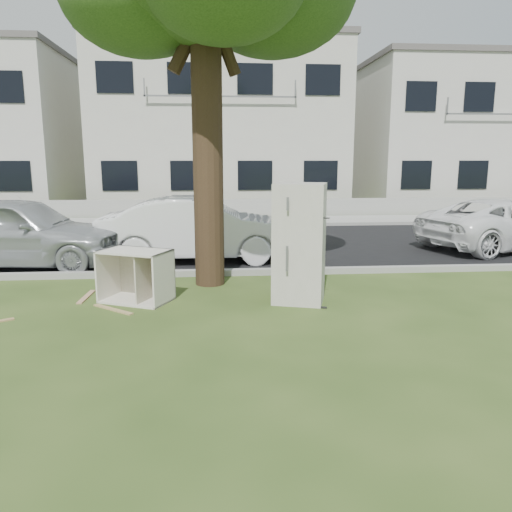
{
  "coord_description": "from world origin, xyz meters",
  "views": [
    {
      "loc": [
        -0.28,
        -7.32,
        2.33
      ],
      "look_at": [
        0.37,
        0.6,
        0.75
      ],
      "focal_mm": 35.0,
      "sensor_mm": 36.0,
      "label": 1
    }
  ],
  "objects": [
    {
      "name": "cabinet",
      "position": [
        -1.6,
        0.74,
        0.42
      ],
      "size": [
        1.27,
        1.06,
        0.85
      ],
      "primitive_type": "cube",
      "rotation": [
        0.0,
        0.0,
        -0.43
      ],
      "color": "white",
      "rests_on": "ground"
    },
    {
      "name": "plank_c",
      "position": [
        -2.48,
        1.03,
        0.01
      ],
      "size": [
        0.13,
        0.81,
        0.02
      ],
      "primitive_type": "cube",
      "rotation": [
        0.0,
        0.0,
        1.52
      ],
      "color": "tan",
      "rests_on": "ground"
    },
    {
      "name": "townhouse_right",
      "position": [
        12.0,
        17.5,
        3.42
      ],
      "size": [
        10.2,
        8.16,
        6.84
      ],
      "color": "beige",
      "rests_on": "ground"
    },
    {
      "name": "car_center",
      "position": [
        -0.67,
        3.98,
        0.72
      ],
      "size": [
        4.42,
        1.59,
        1.45
      ],
      "primitive_type": "imported",
      "rotation": [
        0.0,
        0.0,
        1.56
      ],
      "color": "white",
      "rests_on": "ground"
    },
    {
      "name": "plank_b",
      "position": [
        -1.89,
        0.26,
        0.01
      ],
      "size": [
        0.71,
        0.62,
        0.02
      ],
      "primitive_type": "cube",
      "rotation": [
        0.0,
        0.0,
        -0.7
      ],
      "color": "tan",
      "rests_on": "ground"
    },
    {
      "name": "kerb_near",
      "position": [
        0.0,
        2.45,
        0.0
      ],
      "size": [
        120.0,
        0.18,
        0.12
      ],
      "primitive_type": "cube",
      "color": "gray",
      "rests_on": "ground"
    },
    {
      "name": "townhouse_center",
      "position": [
        0.0,
        17.5,
        3.72
      ],
      "size": [
        11.22,
        8.16,
        7.44
      ],
      "color": "beige",
      "rests_on": "ground"
    },
    {
      "name": "car_right",
      "position": [
        7.22,
        4.89,
        0.64
      ],
      "size": [
        5.06,
        3.4,
        1.29
      ],
      "primitive_type": "imported",
      "rotation": [
        0.0,
        0.0,
        1.87
      ],
      "color": "white",
      "rests_on": "ground"
    },
    {
      "name": "ground",
      "position": [
        0.0,
        0.0,
        0.0
      ],
      "size": [
        120.0,
        120.0,
        0.0
      ],
      "primitive_type": "plane",
      "color": "#2F4619"
    },
    {
      "name": "car_left",
      "position": [
        -4.51,
        3.59,
        0.78
      ],
      "size": [
        4.72,
        2.3,
        1.55
      ],
      "primitive_type": "imported",
      "rotation": [
        0.0,
        0.0,
        1.46
      ],
      "color": "#A6A9AD",
      "rests_on": "ground"
    },
    {
      "name": "sidewalk",
      "position": [
        0.0,
        11.0,
        0.01
      ],
      "size": [
        120.0,
        2.8,
        0.01
      ],
      "primitive_type": "cube",
      "color": "gray",
      "rests_on": "ground"
    },
    {
      "name": "road",
      "position": [
        0.0,
        6.0,
        0.01
      ],
      "size": [
        120.0,
        7.0,
        0.01
      ],
      "primitive_type": "cube",
      "color": "black",
      "rests_on": "ground"
    },
    {
      "name": "kerb_far",
      "position": [
        0.0,
        9.55,
        0.0
      ],
      "size": [
        120.0,
        0.18,
        0.12
      ],
      "primitive_type": "cube",
      "color": "gray",
      "rests_on": "ground"
    },
    {
      "name": "fridge",
      "position": [
        1.07,
        0.54,
        0.96
      ],
      "size": [
        0.97,
        0.93,
        1.93
      ],
      "primitive_type": "cube",
      "rotation": [
        0.0,
        0.0,
        -0.29
      ],
      "color": "beige",
      "rests_on": "ground"
    },
    {
      "name": "low_wall",
      "position": [
        0.0,
        12.6,
        0.35
      ],
      "size": [
        120.0,
        0.15,
        0.7
      ],
      "primitive_type": "cube",
      "color": "gray",
      "rests_on": "ground"
    }
  ]
}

